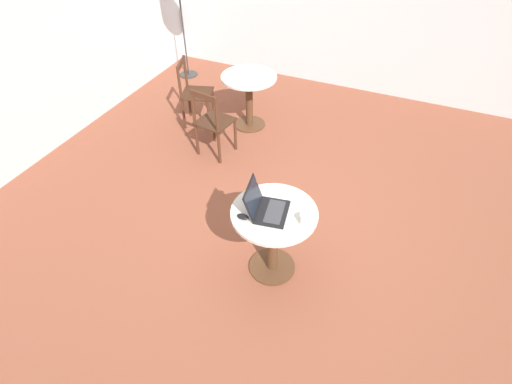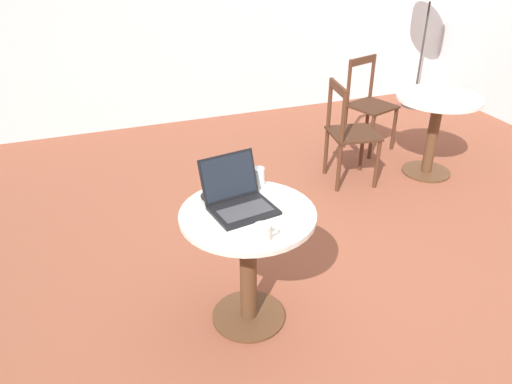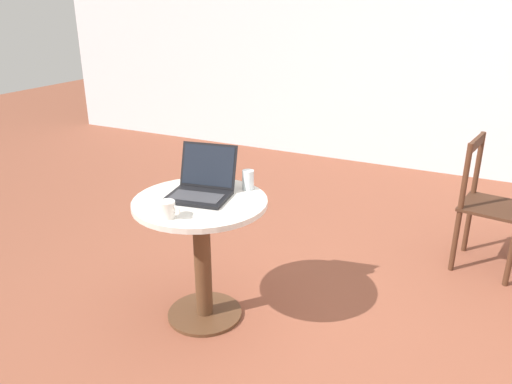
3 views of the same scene
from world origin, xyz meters
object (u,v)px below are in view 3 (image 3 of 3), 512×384
(cafe_table_near, at_px, (201,234))
(drinking_glass, at_px, (248,180))
(mouse, at_px, (194,180))
(laptop, at_px, (201,186))
(chair_mid_left, at_px, (487,206))
(mug, at_px, (167,209))

(cafe_table_near, bearing_deg, drinking_glass, 58.62)
(cafe_table_near, xyz_separation_m, mouse, (-0.17, 0.21, 0.22))
(laptop, xyz_separation_m, mouse, (-0.14, 0.14, -0.04))
(chair_mid_left, bearing_deg, drinking_glass, -138.62)
(chair_mid_left, distance_m, laptop, 1.94)
(cafe_table_near, xyz_separation_m, drinking_glass, (0.16, 0.26, 0.26))
(mouse, height_order, mug, mug)
(cafe_table_near, relative_size, chair_mid_left, 0.82)
(chair_mid_left, bearing_deg, cafe_table_near, -135.96)
(cafe_table_near, distance_m, mouse, 0.35)
(chair_mid_left, height_order, laptop, laptop)
(mouse, relative_size, drinking_glass, 0.91)
(chair_mid_left, bearing_deg, mug, -131.16)
(mouse, bearing_deg, cafe_table_near, -50.74)
(cafe_table_near, xyz_separation_m, mug, (-0.02, -0.27, 0.25))
(drinking_glass, bearing_deg, laptop, -133.58)
(mug, bearing_deg, chair_mid_left, 48.84)
(cafe_table_near, height_order, mouse, mouse)
(cafe_table_near, xyz_separation_m, laptop, (-0.03, 0.06, 0.26))
(laptop, bearing_deg, mouse, 134.63)
(mug, bearing_deg, drinking_glass, 71.55)
(chair_mid_left, xyz_separation_m, drinking_glass, (-1.24, -1.09, 0.34))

